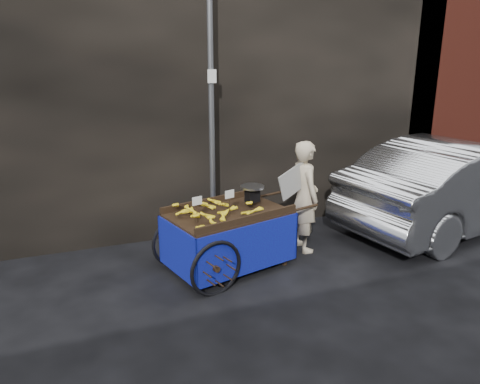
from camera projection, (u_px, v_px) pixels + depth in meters
name	position (u px, v px, depth m)	size (l,w,h in m)	color
ground	(222.00, 281.00, 5.79)	(80.00, 80.00, 0.00)	black
building_wall	(192.00, 65.00, 7.52)	(13.50, 2.00, 5.00)	black
street_pole	(211.00, 105.00, 6.47)	(0.12, 0.10, 4.00)	slate
banana_cart	(225.00, 219.00, 5.93)	(2.21, 1.39, 1.11)	black
vendor	(305.00, 196.00, 6.51)	(0.71, 0.59, 1.57)	#C9B795
plastic_bag	(276.00, 255.00, 6.21)	(0.30, 0.24, 0.27)	#1761B0
parked_car	(461.00, 184.00, 7.41)	(1.50, 4.32, 1.42)	#B8BABF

